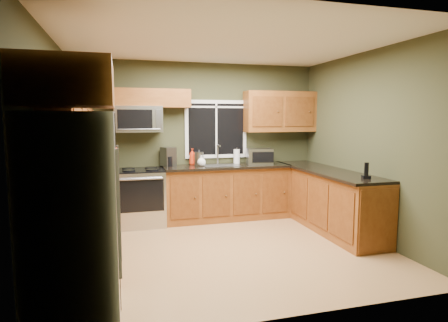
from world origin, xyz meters
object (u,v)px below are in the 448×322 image
refrigerator (74,218)px  soap_bottle_c (201,161)px  coffee_maker (168,157)px  kettle (199,158)px  toaster_oven (260,156)px  microwave (138,119)px  soap_bottle_a (192,157)px  paper_towel_roll (237,156)px  range (141,197)px  cordless_phone (366,174)px

refrigerator → soap_bottle_c: 3.28m
coffee_maker → kettle: size_ratio=1.13×
refrigerator → toaster_oven: bearing=45.4°
refrigerator → microwave: 3.10m
refrigerator → soap_bottle_c: (1.71, 2.80, 0.13)m
soap_bottle_a → microwave: bearing=-174.0°
soap_bottle_a → kettle: bearing=-43.5°
paper_towel_roll → soap_bottle_c: 0.70m
range → soap_bottle_a: 1.11m
microwave → soap_bottle_a: (0.90, 0.09, -0.65)m
soap_bottle_c → cordless_phone: 2.65m
range → soap_bottle_c: bearing=1.7°
toaster_oven → coffee_maker: coffee_maker is taller
microwave → paper_towel_roll: bearing=2.5°
toaster_oven → soap_bottle_a: size_ratio=1.72×
refrigerator → paper_towel_roll: bearing=51.3°
paper_towel_roll → soap_bottle_c: (-0.68, -0.18, -0.03)m
kettle → paper_towel_roll: 0.70m
range → microwave: microwave is taller
refrigerator → kettle: size_ratio=6.42×
paper_towel_roll → cordless_phone: bearing=-60.4°
microwave → refrigerator: bearing=-103.3°
toaster_oven → soap_bottle_c: toaster_oven is taller
cordless_phone → soap_bottle_a: bearing=133.4°
paper_towel_roll → soap_bottle_c: size_ratio=1.52×
refrigerator → cordless_phone: refrigerator is taller
kettle → toaster_oven: bearing=-6.3°
toaster_oven → range: bearing=-179.5°
microwave → toaster_oven: (2.06, -0.12, -0.65)m
microwave → toaster_oven: 2.17m
range → cordless_phone: (2.88, -1.86, 0.54)m
coffee_maker → soap_bottle_a: coffee_maker is taller
range → microwave: size_ratio=1.23×
kettle → refrigerator: bearing=-120.2°
refrigerator → kettle: (1.69, 2.91, 0.17)m
microwave → cordless_phone: 3.57m
range → microwave: 1.27m
toaster_oven → soap_bottle_c: 1.04m
range → microwave: (-0.00, 0.14, 1.26)m
coffee_maker → cordless_phone: coffee_maker is taller
range → soap_bottle_a: (0.90, 0.23, 0.61)m
range → paper_towel_roll: size_ratio=3.37×
kettle → cordless_phone: bearing=-46.7°
coffee_maker → soap_bottle_a: size_ratio=1.12×
paper_towel_roll → soap_bottle_a: 0.80m
coffee_maker → cordless_phone: size_ratio=1.46×
toaster_oven → cordless_phone: bearing=-66.5°
paper_towel_roll → range: bearing=-172.9°
range → toaster_oven: size_ratio=1.92×
soap_bottle_c → coffee_maker: bearing=165.7°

